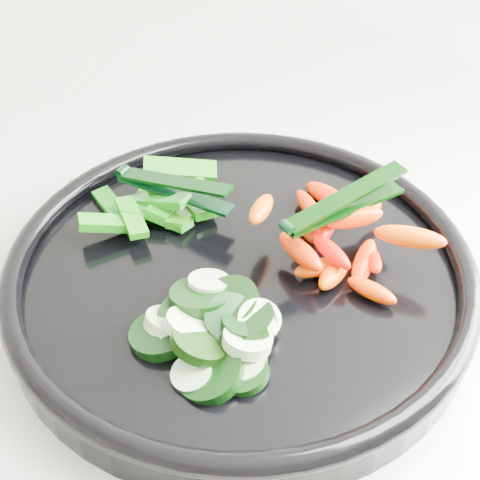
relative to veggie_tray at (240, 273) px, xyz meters
name	(u,v)px	position (x,y,z in m)	size (l,w,h in m)	color
veggie_tray	(240,273)	(0.00, 0.00, 0.00)	(0.44, 0.44, 0.04)	black
cucumber_pile	(209,327)	(-0.05, -0.06, 0.01)	(0.12, 0.13, 0.04)	black
carrot_pile	(337,234)	(0.08, -0.01, 0.02)	(0.14, 0.17, 0.05)	#FF6100
pepper_pile	(161,202)	(-0.03, 0.10, 0.01)	(0.14, 0.10, 0.04)	#1C740B
tong_carrot	(342,204)	(0.08, -0.01, 0.05)	(0.11, 0.03, 0.02)	black
tong_pepper	(171,186)	(-0.03, 0.09, 0.03)	(0.08, 0.10, 0.02)	black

